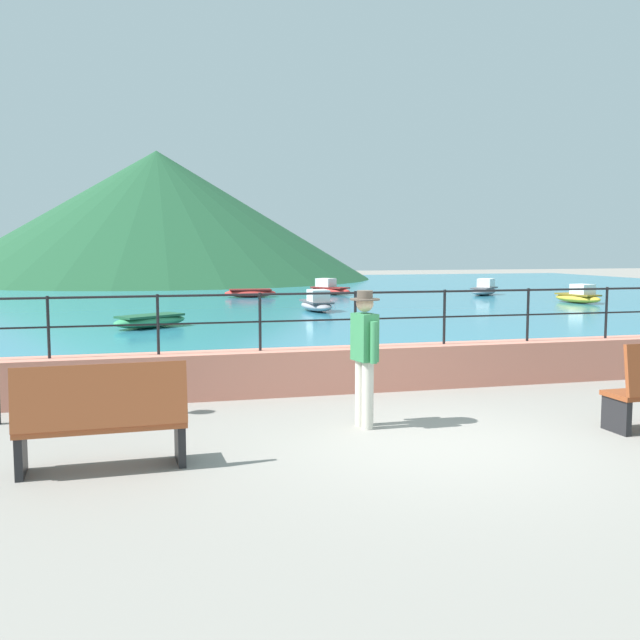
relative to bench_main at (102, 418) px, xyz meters
name	(u,v)px	position (x,y,z in m)	size (l,w,h in m)	color
ground_plane	(436,442)	(3.75, 0.17, -0.56)	(120.00, 120.00, 0.00)	gray
promenade_wall	(355,369)	(3.75, 3.37, -0.21)	(20.00, 0.56, 0.70)	tan
railing	(355,309)	(3.75, 3.37, 0.76)	(18.44, 0.04, 0.90)	black
lake_water	(209,296)	(3.75, 26.01, -0.53)	(64.00, 44.32, 0.06)	teal
hill_main	(158,216)	(2.16, 45.28, 3.96)	(30.21, 30.21, 9.04)	#1E4C2D
bench_main	(102,418)	(0.00, 0.00, 0.00)	(1.72, 0.61, 1.13)	#9E4C28
person_walking	(364,351)	(3.16, 1.07, 0.42)	(0.38, 0.56, 1.75)	beige
boat_0	(484,289)	(16.29, 23.22, -0.23)	(2.26, 2.26, 0.76)	gray
boat_1	(329,289)	(9.32, 25.33, -0.23)	(2.06, 2.40, 0.76)	red
boat_2	(150,321)	(0.78, 13.00, -0.30)	(2.41, 2.04, 0.36)	#338C59
boat_3	(579,296)	(17.69, 17.88, -0.23)	(1.25, 2.41, 0.76)	gold
boat_5	(317,303)	(6.56, 16.90, -0.23)	(0.98, 2.33, 0.76)	gray
boat_6	(250,293)	(5.43, 24.51, -0.30)	(2.35, 1.03, 0.36)	red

